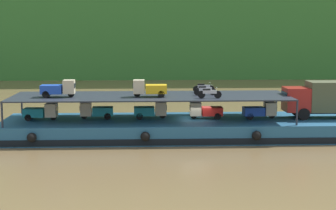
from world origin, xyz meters
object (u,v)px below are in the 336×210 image
object	(u,v)px
cargo_barge	(196,128)
mini_truck_lower_fore	(205,111)
mini_truck_lower_stern	(41,112)
mini_truck_lower_mid	(151,110)
mini_truck_upper_mid	(149,88)
motorcycle_upper_stbd	(203,87)
mini_truck_lower_aft	(96,111)
motorcycle_upper_port	(209,93)
covered_lorry	(327,98)
mini_truck_upper_stern	(59,89)
mini_truck_lower_bow	(260,110)
motorcycle_upper_centre	(205,90)

from	to	relation	value
cargo_barge	mini_truck_lower_fore	bearing A→B (deg)	13.19
mini_truck_lower_stern	mini_truck_lower_mid	distance (m)	9.07
mini_truck_upper_mid	motorcycle_upper_stbd	size ratio (longest dim) A/B	1.45
mini_truck_lower_aft	mini_truck_upper_mid	xyz separation A→B (m)	(4.46, -1.35, 2.00)
motorcycle_upper_port	motorcycle_upper_stbd	world-z (taller)	same
mini_truck_lower_fore	motorcycle_upper_port	xyz separation A→B (m)	(0.05, -2.14, 1.74)
cargo_barge	mini_truck_upper_mid	xyz separation A→B (m)	(-3.93, -0.77, 3.44)
motorcycle_upper_port	covered_lorry	bearing A→B (deg)	11.32
mini_truck_lower_aft	motorcycle_upper_port	world-z (taller)	motorcycle_upper_port
mini_truck_upper_stern	covered_lorry	bearing A→B (deg)	1.77
mini_truck_lower_stern	mini_truck_lower_aft	xyz separation A→B (m)	(4.46, 0.43, 0.00)
motorcycle_upper_port	mini_truck_lower_mid	bearing A→B (deg)	152.02
mini_truck_lower_mid	mini_truck_upper_stern	xyz separation A→B (m)	(-7.46, -1.10, 2.00)
mini_truck_lower_fore	mini_truck_upper_mid	size ratio (longest dim) A/B	1.00
mini_truck_lower_aft	motorcycle_upper_port	distance (m)	9.72
mini_truck_upper_stern	motorcycle_upper_port	world-z (taller)	mini_truck_upper_stern
mini_truck_lower_bow	mini_truck_lower_stern	bearing A→B (deg)	179.54
cargo_barge	motorcycle_upper_stbd	size ratio (longest dim) A/B	16.90
mini_truck_upper_mid	mini_truck_lower_aft	bearing A→B (deg)	163.21
cargo_barge	mini_truck_lower_stern	bearing A→B (deg)	179.36
mini_truck_lower_mid	mini_truck_upper_mid	bearing A→B (deg)	-96.14
mini_truck_lower_bow	mini_truck_lower_fore	bearing A→B (deg)	177.69
mini_truck_lower_fore	mini_truck_upper_stern	xyz separation A→B (m)	(-12.03, -0.78, 2.00)
mini_truck_lower_stern	cargo_barge	bearing A→B (deg)	-0.64
mini_truck_lower_aft	mini_truck_upper_stern	bearing A→B (deg)	-157.71
mini_truck_lower_stern	mini_truck_lower_mid	size ratio (longest dim) A/B	1.01
covered_lorry	mini_truck_lower_aft	world-z (taller)	covered_lorry
cargo_barge	mini_truck_lower_mid	size ratio (longest dim) A/B	11.62
mini_truck_lower_bow	motorcycle_upper_centre	world-z (taller)	motorcycle_upper_centre
motorcycle_upper_stbd	motorcycle_upper_centre	bearing A→B (deg)	-92.91
mini_truck_upper_mid	motorcycle_upper_centre	bearing A→B (deg)	9.76
mini_truck_lower_fore	mini_truck_lower_bow	xyz separation A→B (m)	(4.59, -0.19, 0.00)
mini_truck_upper_mid	mini_truck_lower_fore	bearing A→B (deg)	11.46
motorcycle_upper_port	motorcycle_upper_stbd	distance (m)	3.96
mini_truck_lower_stern	mini_truck_lower_fore	world-z (taller)	same
mini_truck_lower_fore	cargo_barge	bearing A→B (deg)	-166.81
mini_truck_lower_mid	motorcycle_upper_centre	xyz separation A→B (m)	(4.49, -0.48, 1.74)
mini_truck_lower_bow	motorcycle_upper_port	xyz separation A→B (m)	(-4.54, -1.95, 1.74)
mini_truck_lower_bow	mini_truck_upper_stern	world-z (taller)	mini_truck_upper_stern
cargo_barge	mini_truck_upper_mid	bearing A→B (deg)	-168.88
mini_truck_lower_mid	motorcycle_upper_port	size ratio (longest dim) A/B	1.45
mini_truck_lower_mid	motorcycle_upper_centre	bearing A→B (deg)	-6.06
motorcycle_upper_stbd	covered_lorry	bearing A→B (deg)	-10.59
mini_truck_lower_aft	mini_truck_upper_stern	size ratio (longest dim) A/B	1.01
mini_truck_upper_mid	motorcycle_upper_centre	distance (m)	4.71
mini_truck_upper_stern	mini_truck_upper_mid	world-z (taller)	same
mini_truck_lower_aft	mini_truck_lower_mid	world-z (taller)	same
covered_lorry	motorcycle_upper_stbd	distance (m)	10.45
cargo_barge	mini_truck_lower_aft	size ratio (longest dim) A/B	11.54
mini_truck_lower_mid	motorcycle_upper_centre	size ratio (longest dim) A/B	1.45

